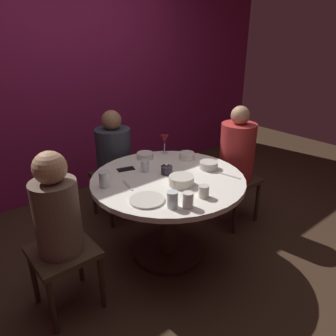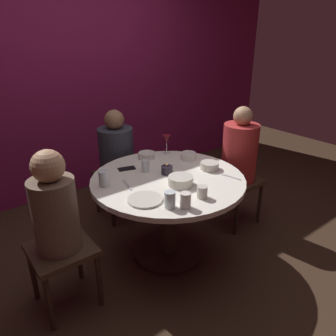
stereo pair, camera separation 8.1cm
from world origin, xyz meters
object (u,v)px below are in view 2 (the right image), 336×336
at_px(candle_holder, 167,170).
at_px(bowl_sauce_side, 147,155).
at_px(seated_diner_back, 116,152).
at_px(cup_by_right_diner, 170,200).
at_px(cup_far_edge, 145,166).
at_px(cup_near_candle, 185,200).
at_px(cup_center_front, 202,192).
at_px(dinner_plate, 145,200).
at_px(bowl_salad_center, 188,156).
at_px(bowl_small_white, 181,181).
at_px(cell_phone, 127,169).
at_px(seated_diner_right, 239,154).
at_px(cup_by_left_diner, 104,178).
at_px(seated_diner_left, 56,215).
at_px(dining_table, 168,196).
at_px(wine_glass, 167,140).
at_px(bowl_serving_large, 210,166).

height_order(candle_holder, bowl_sauce_side, candle_holder).
distance_m(seated_diner_back, candle_holder, 0.77).
height_order(cup_by_right_diner, cup_far_edge, cup_by_right_diner).
bearing_deg(seated_diner_back, cup_near_candle, -8.75).
bearing_deg(cup_center_front, dinner_plate, 148.74).
bearing_deg(bowl_salad_center, cup_center_front, -123.38).
bearing_deg(bowl_small_white, bowl_sauce_side, 79.58).
distance_m(bowl_small_white, bowl_sauce_side, 0.63).
distance_m(dinner_plate, cell_phone, 0.57).
relative_size(seated_diner_right, bowl_salad_center, 8.81).
xyz_separation_m(bowl_sauce_side, cup_by_left_diner, (-0.57, -0.28, 0.03)).
height_order(cell_phone, cup_far_edge, cup_far_edge).
height_order(dinner_plate, cup_far_edge, cup_far_edge).
relative_size(seated_diner_back, bowl_sauce_side, 7.41).
bearing_deg(bowl_small_white, seated_diner_left, 169.37).
bearing_deg(seated_diner_back, candle_holder, 2.50).
height_order(cell_phone, cup_center_front, cup_center_front).
bearing_deg(dining_table, bowl_sauce_side, 76.97).
xyz_separation_m(bowl_salad_center, cup_by_right_diner, (-0.65, -0.57, 0.03)).
height_order(bowl_small_white, cup_near_candle, cup_near_candle).
bearing_deg(cup_by_right_diner, candle_holder, 54.66).
height_order(dining_table, cup_by_right_diner, cup_by_right_diner).
relative_size(seated_diner_back, bowl_salad_center, 8.34).
xyz_separation_m(seated_diner_back, wine_glass, (0.32, -0.39, 0.16)).
distance_m(dining_table, cup_by_right_diner, 0.52).
height_order(bowl_sauce_side, cup_by_left_diner, cup_by_left_diner).
distance_m(cell_phone, bowl_serving_large, 0.69).
xyz_separation_m(seated_diner_left, wine_glass, (1.22, 0.44, 0.14)).
bearing_deg(cup_by_left_diner, bowl_small_white, -36.56).
distance_m(bowl_salad_center, bowl_small_white, 0.53).
distance_m(dining_table, bowl_salad_center, 0.47).
distance_m(seated_diner_right, cup_by_left_diner, 1.32).
height_order(cup_near_candle, cup_center_front, cup_near_candle).
height_order(dinner_plate, bowl_serving_large, bowl_serving_large).
xyz_separation_m(bowl_sauce_side, cup_by_right_diner, (-0.38, -0.83, 0.03)).
bearing_deg(seated_diner_back, cup_center_front, -0.72).
height_order(cup_by_left_diner, cup_by_right_diner, cup_by_left_diner).
xyz_separation_m(seated_diner_back, bowl_sauce_side, (0.10, -0.38, 0.06)).
relative_size(dining_table, dinner_plate, 5.01).
bearing_deg(dinner_plate, seated_diner_back, 71.13).
bearing_deg(cup_by_left_diner, bowl_sauce_side, 26.22).
distance_m(cup_by_left_diner, cup_by_right_diner, 0.58).
height_order(candle_holder, bowl_salad_center, candle_holder).
bearing_deg(bowl_salad_center, wine_glass, 103.27).
bearing_deg(cell_phone, seated_diner_back, -4.12).
bearing_deg(bowl_serving_large, cup_by_right_diner, -155.54).
distance_m(seated_diner_back, cup_center_front, 1.24).
bearing_deg(cup_far_edge, cup_near_candle, -100.75).
height_order(bowl_serving_large, cup_by_left_diner, cup_by_left_diner).
relative_size(seated_diner_left, dinner_plate, 4.77).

